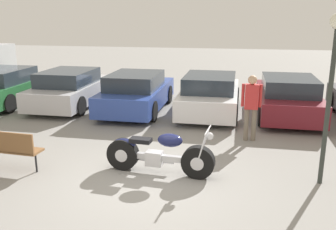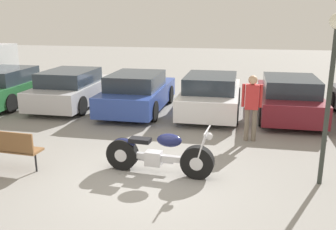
{
  "view_description": "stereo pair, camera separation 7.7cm",
  "coord_description": "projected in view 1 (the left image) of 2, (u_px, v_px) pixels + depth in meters",
  "views": [
    {
      "loc": [
        1.7,
        -6.55,
        3.21
      ],
      "look_at": [
        0.05,
        2.02,
        0.85
      ],
      "focal_mm": 40.0,
      "sensor_mm": 36.0,
      "label": 1
    },
    {
      "loc": [
        1.78,
        -6.53,
        3.21
      ],
      "look_at": [
        0.05,
        2.02,
        0.85
      ],
      "focal_mm": 40.0,
      "sensor_mm": 36.0,
      "label": 2
    }
  ],
  "objects": [
    {
      "name": "ground_plane",
      "position": [
        146.0,
        183.0,
        7.36
      ],
      "size": [
        60.0,
        60.0,
        0.0
      ],
      "primitive_type": "plane",
      "color": "gray"
    },
    {
      "name": "motorcycle",
      "position": [
        158.0,
        154.0,
        7.7
      ],
      "size": [
        2.31,
        0.66,
        1.04
      ],
      "color": "black",
      "rests_on": "ground_plane"
    },
    {
      "name": "parked_car_green",
      "position": [
        7.0,
        87.0,
        13.7
      ],
      "size": [
        1.88,
        4.13,
        1.31
      ],
      "color": "#286B38",
      "rests_on": "ground_plane"
    },
    {
      "name": "parked_car_silver",
      "position": [
        71.0,
        89.0,
        13.36
      ],
      "size": [
        1.88,
        4.13,
        1.31
      ],
      "color": "#BCBCC1",
      "rests_on": "ground_plane"
    },
    {
      "name": "parked_car_blue",
      "position": [
        137.0,
        92.0,
        12.71
      ],
      "size": [
        1.88,
        4.13,
        1.31
      ],
      "color": "#2D479E",
      "rests_on": "ground_plane"
    },
    {
      "name": "parked_car_white",
      "position": [
        210.0,
        95.0,
        12.39
      ],
      "size": [
        1.88,
        4.13,
        1.31
      ],
      "color": "white",
      "rests_on": "ground_plane"
    },
    {
      "name": "parked_car_maroon",
      "position": [
        288.0,
        97.0,
        11.96
      ],
      "size": [
        1.88,
        4.13,
        1.31
      ],
      "color": "maroon",
      "rests_on": "ground_plane"
    },
    {
      "name": "park_bench",
      "position": [
        0.0,
        145.0,
        7.84
      ],
      "size": [
        1.78,
        0.52,
        0.89
      ],
      "color": "brown",
      "rests_on": "ground_plane"
    },
    {
      "name": "lamp_post",
      "position": [
        333.0,
        67.0,
        6.76
      ],
      "size": [
        0.29,
        0.29,
        3.24
      ],
      "color": "#2D332D",
      "rests_on": "ground_plane"
    },
    {
      "name": "person_standing",
      "position": [
        251.0,
        102.0,
        9.57
      ],
      "size": [
        0.52,
        0.23,
        1.72
      ],
      "color": "#726656",
      "rests_on": "ground_plane"
    }
  ]
}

